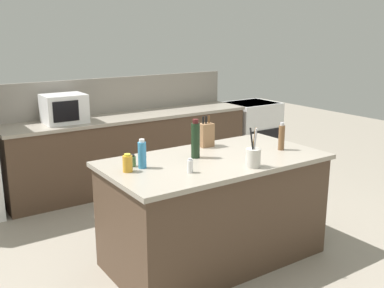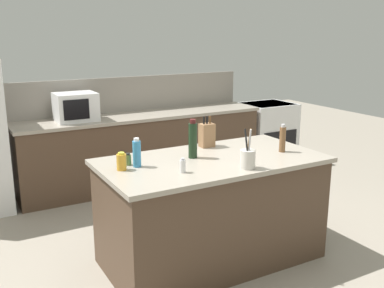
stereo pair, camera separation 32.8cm
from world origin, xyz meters
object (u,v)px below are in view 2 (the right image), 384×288
Objects in this scene: knife_block at (207,135)px; utensil_crock at (248,158)px; wine_bottle at (193,140)px; range_oven at (267,133)px; pepper_grinder at (283,139)px; microwave at (76,107)px; salt_shaker at (183,166)px; dish_soap_bottle at (137,153)px; spice_jar_oregano at (128,160)px; honey_jar at (121,162)px.

utensil_crock is at bearing -94.01° from knife_block.
knife_block is at bearing 41.24° from wine_bottle.
range_oven is 2.93m from pepper_grinder.
salt_shaker is at bearing -86.11° from microwave.
wine_bottle is 0.52m from dish_soap_bottle.
utensil_crock is (-0.07, -0.74, -0.03)m from knife_block.
dish_soap_bottle is at bearing -145.00° from range_oven.
salt_shaker is at bearing 162.41° from utensil_crock.
salt_shaker is at bearing -53.28° from spice_jar_oregano.
dish_soap_bottle is at bearing 128.47° from salt_shaker.
pepper_grinder reaches higher than spice_jar_oregano.
spice_jar_oregano is at bearing -93.64° from microwave.
honey_jar is (-0.88, 0.45, -0.02)m from utensil_crock.
utensil_crock is 3.26× the size of spice_jar_oregano.
microwave is at bearing 84.03° from honey_jar.
dish_soap_bottle reaches higher than spice_jar_oregano.
dish_soap_bottle is (0.14, 0.02, 0.04)m from honey_jar.
microwave is 2.04× the size of dish_soap_bottle.
pepper_grinder is at bearing -12.31° from spice_jar_oregano.
microwave is at bearing 101.68° from wine_bottle.
knife_block reaches higher than spice_jar_oregano.
wine_bottle is at bearing 115.62° from utensil_crock.
spice_jar_oregano is (-0.86, -0.19, -0.07)m from knife_block.
pepper_grinder is at bearing -15.69° from wine_bottle.
pepper_grinder is at bearing -7.53° from honey_jar.
honey_jar is 0.56× the size of pepper_grinder.
knife_block is (0.73, -1.83, -0.05)m from microwave.
wine_bottle is at bearing -139.90° from range_oven.
salt_shaker is at bearing -174.81° from pepper_grinder.
utensil_crock is 2.80× the size of salt_shaker.
salt_shaker is at bearing -36.73° from honey_jar.
honey_jar is 0.48m from salt_shaker.
wine_bottle is at bearing 0.97° from dish_soap_bottle.
wine_bottle is 0.58m from spice_jar_oregano.
salt_shaker is 0.45× the size of pepper_grinder.
range_oven is 3.69m from spice_jar_oregano.
pepper_grinder reaches higher than honey_jar.
utensil_crock reaches higher than knife_block.
spice_jar_oregano is (0.09, 0.10, -0.02)m from honey_jar.
microwave reaches higher than range_oven.
range_oven is 2.87× the size of utensil_crock.
wine_bottle is (0.43, -2.09, -0.01)m from microwave.
spice_jar_oregano is (-0.56, 0.07, -0.11)m from wine_bottle.
wine_bottle reaches higher than pepper_grinder.
wine_bottle is at bearing -78.32° from microwave.
microwave is 2.11m from dish_soap_bottle.
microwave and wine_bottle have the same top height.
spice_jar_oregano is (-0.13, -2.02, -0.12)m from microwave.
wine_bottle reaches higher than salt_shaker.
utensil_crock is 1.36× the size of dish_soap_bottle.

